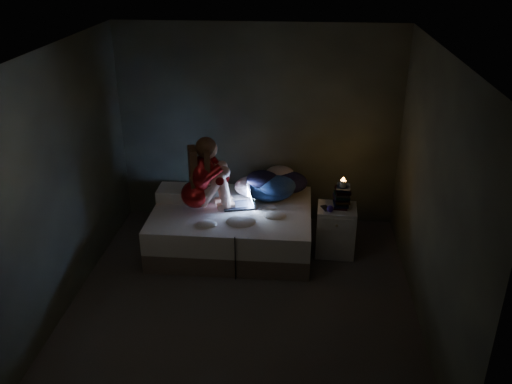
# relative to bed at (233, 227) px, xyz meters

# --- Properties ---
(floor) EXTENTS (3.60, 3.80, 0.02)m
(floor) POSITION_rel_bed_xyz_m (0.25, -1.10, -0.27)
(floor) COLOR #4A4540
(floor) RESTS_ON ground
(ceiling) EXTENTS (3.60, 3.80, 0.02)m
(ceiling) POSITION_rel_bed_xyz_m (0.25, -1.10, 2.35)
(ceiling) COLOR silver
(ceiling) RESTS_ON ground
(wall_back) EXTENTS (3.60, 0.02, 2.60)m
(wall_back) POSITION_rel_bed_xyz_m (0.25, 0.81, 1.04)
(wall_back) COLOR #2C2F29
(wall_back) RESTS_ON ground
(wall_front) EXTENTS (3.60, 0.02, 2.60)m
(wall_front) POSITION_rel_bed_xyz_m (0.25, -3.01, 1.04)
(wall_front) COLOR #2C2F29
(wall_front) RESTS_ON ground
(wall_left) EXTENTS (0.02, 3.80, 2.60)m
(wall_left) POSITION_rel_bed_xyz_m (-1.56, -1.10, 1.04)
(wall_left) COLOR #2C2F29
(wall_left) RESTS_ON ground
(wall_right) EXTENTS (0.02, 3.80, 2.60)m
(wall_right) POSITION_rel_bed_xyz_m (2.06, -1.10, 1.04)
(wall_right) COLOR #2C2F29
(wall_right) RESTS_ON ground
(bed) EXTENTS (1.90, 1.43, 0.52)m
(bed) POSITION_rel_bed_xyz_m (0.00, 0.00, 0.00)
(bed) COLOR silver
(bed) RESTS_ON ground
(pillow) EXTENTS (0.49, 0.35, 0.14)m
(pillow) POSITION_rel_bed_xyz_m (-0.71, 0.22, 0.33)
(pillow) COLOR white
(pillow) RESTS_ON bed
(woman) EXTENTS (0.64, 0.52, 0.90)m
(woman) POSITION_rel_bed_xyz_m (-0.43, -0.04, 0.71)
(woman) COLOR maroon
(woman) RESTS_ON bed
(laptop) EXTENTS (0.44, 0.36, 0.27)m
(laptop) POSITION_rel_bed_xyz_m (0.07, 0.06, 0.40)
(laptop) COLOR black
(laptop) RESTS_ON bed
(clothes_pile) EXTENTS (0.77, 0.68, 0.39)m
(clothes_pile) POSITION_rel_bed_xyz_m (0.43, 0.35, 0.46)
(clothes_pile) COLOR navy
(clothes_pile) RESTS_ON bed
(nightstand) EXTENTS (0.48, 0.43, 0.61)m
(nightstand) POSITION_rel_bed_xyz_m (1.26, -0.04, 0.04)
(nightstand) COLOR silver
(nightstand) RESTS_ON ground
(book_stack) EXTENTS (0.19, 0.25, 0.26)m
(book_stack) POSITION_rel_bed_xyz_m (1.30, -0.02, 0.48)
(book_stack) COLOR black
(book_stack) RESTS_ON nightstand
(candle) EXTENTS (0.07, 0.07, 0.08)m
(candle) POSITION_rel_bed_xyz_m (1.30, -0.02, 0.65)
(candle) COLOR beige
(candle) RESTS_ON book_stack
(phone) EXTENTS (0.12, 0.16, 0.01)m
(phone) POSITION_rel_bed_xyz_m (1.12, -0.09, 0.35)
(phone) COLOR black
(phone) RESTS_ON nightstand
(blue_orb) EXTENTS (0.08, 0.08, 0.08)m
(blue_orb) POSITION_rel_bed_xyz_m (1.17, -0.16, 0.39)
(blue_orb) COLOR #382091
(blue_orb) RESTS_ON nightstand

